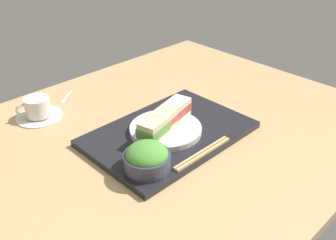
# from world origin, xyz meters

# --- Properties ---
(ground_plane) EXTENTS (1.40, 1.00, 0.03)m
(ground_plane) POSITION_xyz_m (0.00, 0.00, -0.01)
(ground_plane) COLOR tan
(serving_tray) EXTENTS (0.45, 0.31, 0.02)m
(serving_tray) POSITION_xyz_m (0.05, -0.03, 0.01)
(serving_tray) COLOR black
(serving_tray) RESTS_ON ground_plane
(sandwich_plate) EXTENTS (0.20, 0.20, 0.02)m
(sandwich_plate) POSITION_xyz_m (0.04, -0.03, 0.03)
(sandwich_plate) COLOR silver
(sandwich_plate) RESTS_ON serving_tray
(sandwich_near) EXTENTS (0.10, 0.07, 0.05)m
(sandwich_near) POSITION_xyz_m (-0.02, -0.04, 0.06)
(sandwich_near) COLOR beige
(sandwich_near) RESTS_ON sandwich_plate
(sandwich_middle) EXTENTS (0.09, 0.07, 0.05)m
(sandwich_middle) POSITION_xyz_m (0.04, -0.03, 0.06)
(sandwich_middle) COLOR beige
(sandwich_middle) RESTS_ON sandwich_plate
(sandwich_far) EXTENTS (0.09, 0.07, 0.05)m
(sandwich_far) POSITION_xyz_m (0.10, -0.01, 0.06)
(sandwich_far) COLOR #EFE5C1
(sandwich_far) RESTS_ON sandwich_plate
(salad_bowl) EXTENTS (0.12, 0.12, 0.07)m
(salad_bowl) POSITION_xyz_m (-0.10, -0.12, 0.05)
(salad_bowl) COLOR #33384C
(salad_bowl) RESTS_ON serving_tray
(chopsticks_pair) EXTENTS (0.20, 0.02, 0.01)m
(chopsticks_pair) POSITION_xyz_m (0.04, -0.17, 0.02)
(chopsticks_pair) COLOR tan
(chopsticks_pair) RESTS_ON serving_tray
(coffee_cup) EXTENTS (0.14, 0.14, 0.07)m
(coffee_cup) POSITION_xyz_m (-0.16, 0.33, 0.03)
(coffee_cup) COLOR silver
(coffee_cup) RESTS_ON ground_plane
(teaspoon) EXTENTS (0.08, 0.06, 0.01)m
(teaspoon) POSITION_xyz_m (-0.04, 0.38, 0.00)
(teaspoon) COLOR silver
(teaspoon) RESTS_ON ground_plane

